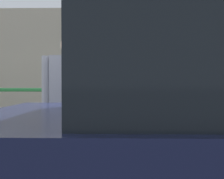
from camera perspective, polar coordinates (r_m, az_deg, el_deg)
sidewalk_curb at (r=4.64m, az=-1.99°, el=-14.44°), size 36.00×2.68×0.13m
parking_meter at (r=3.48m, az=2.49°, el=0.32°), size 0.19×0.20×1.52m
pedestrian_at_meter at (r=3.49m, az=-6.89°, el=-2.45°), size 0.62×0.58×1.68m
background_railing at (r=5.59m, az=-1.41°, el=-2.96°), size 24.06×0.06×1.09m
backdrop_wall at (r=7.92m, az=-0.71°, el=2.60°), size 32.00×0.50×3.04m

